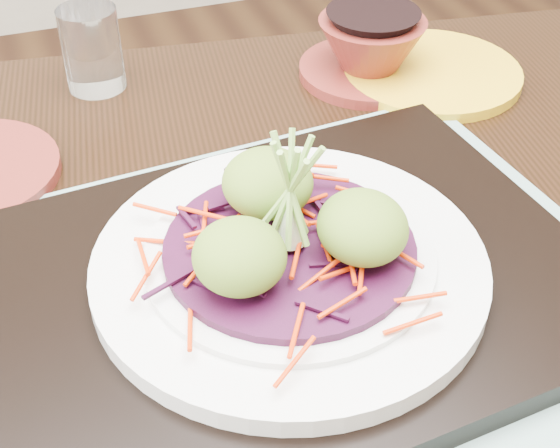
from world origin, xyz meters
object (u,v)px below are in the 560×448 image
object	(u,v)px
white_plate	(289,263)
dining_table	(298,320)
serving_tray	(289,283)
yellow_plate	(432,73)
water_glass	(92,49)
terracotta_bowl_set	(370,51)

from	to	relation	value
white_plate	dining_table	bearing A→B (deg)	62.03
serving_tray	white_plate	size ratio (longest dim) A/B	1.54
dining_table	yellow_plate	distance (m)	0.33
water_glass	terracotta_bowl_set	xyz separation A→B (m)	(0.28, -0.08, -0.01)
dining_table	terracotta_bowl_set	world-z (taller)	terracotta_bowl_set
water_glass	yellow_plate	xyz separation A→B (m)	(0.35, -0.11, -0.04)
white_plate	water_glass	size ratio (longest dim) A/B	3.30
serving_tray	yellow_plate	bearing A→B (deg)	40.57
dining_table	water_glass	world-z (taller)	water_glass
water_glass	terracotta_bowl_set	size ratio (longest dim) A/B	0.45
white_plate	yellow_plate	bearing A→B (deg)	45.02
white_plate	terracotta_bowl_set	xyz separation A→B (m)	(0.20, 0.29, -0.01)
dining_table	white_plate	bearing A→B (deg)	-109.93
dining_table	white_plate	size ratio (longest dim) A/B	4.23
dining_table	water_glass	bearing A→B (deg)	117.61
dining_table	serving_tray	distance (m)	0.12
dining_table	white_plate	distance (m)	0.14
serving_tray	terracotta_bowl_set	bearing A→B (deg)	50.88
dining_table	terracotta_bowl_set	bearing A→B (deg)	61.89
serving_tray	white_plate	xyz separation A→B (m)	(0.00, 0.00, 0.02)
white_plate	water_glass	xyz separation A→B (m)	(-0.08, 0.37, 0.01)
serving_tray	terracotta_bowl_set	world-z (taller)	terracotta_bowl_set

